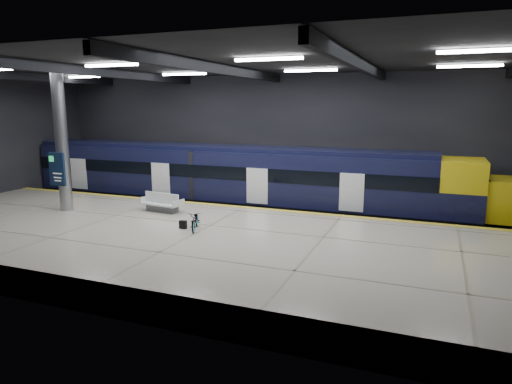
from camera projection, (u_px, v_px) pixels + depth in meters
The scene contains 10 objects.
ground at pixel (221, 243), 20.95m from camera, with size 30.00×30.00×0.00m, color black.
room_shell at pixel (219, 117), 19.88m from camera, with size 30.10×16.10×8.05m.
platform at pixel (194, 247), 18.56m from camera, with size 30.00×11.00×1.10m, color #BCB19F.
safety_strip at pixel (244, 207), 23.26m from camera, with size 30.00×0.40×0.01m, color gold.
rails at pixel (263, 215), 25.96m from camera, with size 30.00×1.52×0.16m.
train at pixel (246, 180), 25.95m from camera, with size 29.40×2.84×3.79m.
bench at pixel (162, 205), 22.30m from camera, with size 2.20×1.15×0.93m.
bicycle at pixel (195, 220), 18.97m from camera, with size 0.55×1.58×0.83m, color #99999E.
pannier_bag at pixel (183, 225), 19.23m from camera, with size 0.30×0.18×0.35m, color black.
info_column at pixel (61, 142), 22.05m from camera, with size 0.90×0.78×6.90m.
Camera 1 is at (8.86, -18.15, 6.24)m, focal length 32.00 mm.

